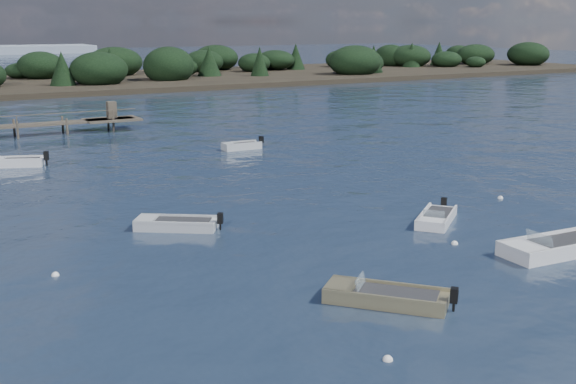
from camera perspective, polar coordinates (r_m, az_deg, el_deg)
ground at (r=81.02m, az=-18.84°, el=5.53°), size 400.00×400.00×0.00m
tender_far_grey_b at (r=58.07m, az=-3.68°, el=3.55°), size 3.47×1.32×1.18m
dinghy_mid_white_b at (r=37.64m, az=11.64°, el=-2.14°), size 3.99×3.62×1.06m
tender_far_white at (r=54.53m, az=-20.53°, el=2.11°), size 3.86×2.53×1.31m
dinghy_mid_grey at (r=36.11m, az=-8.81°, el=-2.66°), size 4.13×3.52×1.09m
dinghy_near_olive at (r=26.78m, az=7.72°, el=-8.37°), size 4.14×4.39×1.16m
dinghy_mid_white_a at (r=34.18m, az=20.56°, el=-4.24°), size 5.92×2.38×1.37m
buoy_a at (r=22.62m, az=7.88°, el=-13.03°), size 0.32×0.32×0.32m
buoy_b at (r=34.18m, az=13.02°, el=-4.03°), size 0.32×0.32×0.32m
buoy_c at (r=30.76m, az=-17.90°, el=-6.31°), size 0.32×0.32×0.32m
buoy_d at (r=43.57m, az=16.43°, el=-0.49°), size 0.32×0.32×0.32m
far_headland at (r=125.83m, az=-11.28°, el=9.41°), size 190.00×40.00×5.80m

